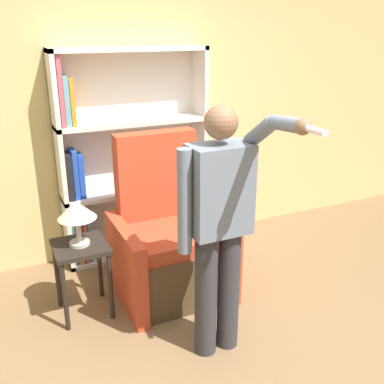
{
  "coord_description": "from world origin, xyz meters",
  "views": [
    {
      "loc": [
        -1.21,
        -2.04,
        2.13
      ],
      "look_at": [
        0.03,
        0.64,
        1.04
      ],
      "focal_mm": 42.0,
      "sensor_mm": 36.0,
      "label": 1
    }
  ],
  "objects": [
    {
      "name": "side_table",
      "position": [
        -0.7,
        1.06,
        0.47
      ],
      "size": [
        0.4,
        0.4,
        0.59
      ],
      "color": "black",
      "rests_on": "ground_plane"
    },
    {
      "name": "person_standing",
      "position": [
        0.04,
        0.24,
        0.97
      ],
      "size": [
        0.53,
        0.78,
        1.71
      ],
      "color": "#2D2D33",
      "rests_on": "ground_plane"
    },
    {
      "name": "table_lamp",
      "position": [
        -0.7,
        1.06,
        0.86
      ],
      "size": [
        0.29,
        0.29,
        0.35
      ],
      "color": "#B7B2A8",
      "rests_on": "side_table"
    },
    {
      "name": "armchair",
      "position": [
        0.03,
        1.09,
        0.41
      ],
      "size": [
        0.88,
        0.8,
        1.33
      ],
      "color": "#4C3823",
      "rests_on": "ground_plane"
    },
    {
      "name": "wall_back",
      "position": [
        0.0,
        2.03,
        1.4
      ],
      "size": [
        8.0,
        0.06,
        2.8
      ],
      "color": "tan",
      "rests_on": "ground_plane"
    },
    {
      "name": "bookcase",
      "position": [
        -0.12,
        1.87,
        0.96
      ],
      "size": [
        1.39,
        0.28,
        1.97
      ],
      "color": "silver",
      "rests_on": "ground_plane"
    },
    {
      "name": "ground_plane",
      "position": [
        0.0,
        0.0,
        0.0
      ],
      "size": [
        14.0,
        14.0,
        0.0
      ],
      "primitive_type": "plane",
      "color": "brown"
    }
  ]
}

